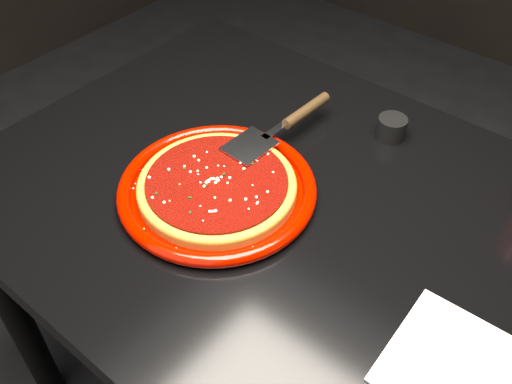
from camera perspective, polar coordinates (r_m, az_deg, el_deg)
table at (r=1.23m, az=4.74°, el=-14.60°), size 1.20×0.80×0.75m
plate at (r=0.96m, az=-3.90°, el=0.30°), size 0.38×0.38×0.02m
pizza_crust at (r=0.96m, az=-3.91°, el=0.47°), size 0.30×0.30×0.01m
pizza_crust_rim at (r=0.95m, az=-3.93°, el=0.76°), size 0.30×0.30×0.02m
pizza_sauce at (r=0.95m, az=-3.94°, el=0.97°), size 0.27×0.27×0.01m
parmesan_dusting at (r=0.95m, az=-3.96°, el=1.27°), size 0.23×0.23×0.01m
basil_flecks at (r=0.95m, az=-3.96°, el=1.23°), size 0.21×0.21×0.00m
pizza_server at (r=1.04m, az=2.49°, el=6.61°), size 0.10×0.30×0.02m
napkin_a at (r=0.81m, az=19.54°, el=-16.25°), size 0.18×0.18×0.00m
ramekin at (r=1.10m, az=13.40°, el=6.27°), size 0.07×0.07×0.04m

